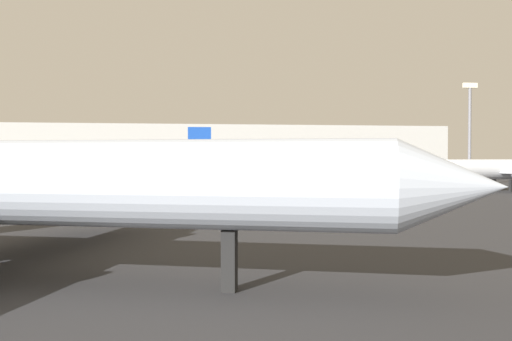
{
  "coord_description": "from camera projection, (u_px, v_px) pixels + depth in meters",
  "views": [
    {
      "loc": [
        -2.98,
        -7.63,
        4.91
      ],
      "look_at": [
        6.05,
        52.66,
        3.53
      ],
      "focal_mm": 40.02,
      "sensor_mm": 36.0,
      "label": 1
    }
  ],
  "objects": [
    {
      "name": "terminal_building",
      "position": [
        215.0,
        154.0,
        125.09
      ],
      "size": [
        96.99,
        23.67,
        11.57
      ],
      "primitive_type": "cube",
      "color": "#B7B7B2",
      "rests_on": "ground_plane"
    },
    {
      "name": "airplane_far_left",
      "position": [
        276.0,
        176.0,
        63.05
      ],
      "size": [
        25.51,
        24.59,
        8.23
      ],
      "rotation": [
        0.0,
        0.0,
        -0.02
      ],
      "color": "white",
      "rests_on": "ground_plane"
    },
    {
      "name": "light_mast_right",
      "position": [
        470.0,
        128.0,
        92.86
      ],
      "size": [
        2.4,
        0.5,
        17.07
      ],
      "color": "slate",
      "rests_on": "ground_plane"
    },
    {
      "name": "airplane_far_right",
      "position": [
        499.0,
        169.0,
        82.66
      ],
      "size": [
        25.3,
        20.11,
        9.61
      ],
      "rotation": [
        0.0,
        0.0,
        3.4
      ],
      "color": "silver",
      "rests_on": "ground_plane"
    }
  ]
}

